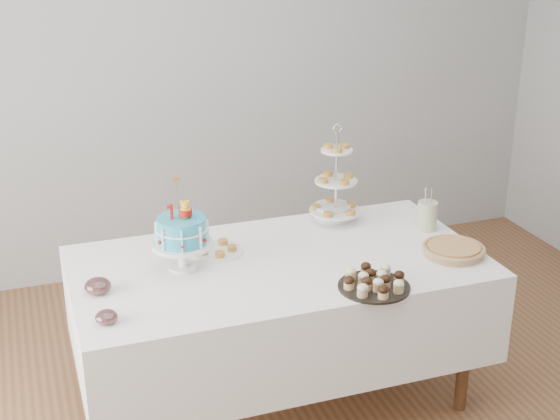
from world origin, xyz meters
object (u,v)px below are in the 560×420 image
object	(u,v)px
table	(279,304)
tiered_stand	(336,182)
cupcake_tray	(374,281)
jam_bowl_b	(98,286)
pie	(454,249)
utensil_pitcher	(427,215)
plate_stack	(332,212)
birthday_cake	(183,245)
pastry_plate	(217,249)
jam_bowl_a	(106,317)

from	to	relation	value
table	tiered_stand	distance (m)	0.73
table	cupcake_tray	xyz separation A→B (m)	(0.30, -0.40, 0.26)
cupcake_tray	jam_bowl_b	xyz separation A→B (m)	(-1.14, 0.35, -0.00)
jam_bowl_b	pie	bearing A→B (deg)	-5.78
table	utensil_pitcher	bearing A→B (deg)	7.01
plate_stack	birthday_cake	bearing A→B (deg)	-159.11
pie	pastry_plate	distance (m)	1.13
table	tiered_stand	bearing A→B (deg)	39.45
pie	birthday_cake	bearing A→B (deg)	167.48
tiered_stand	utensil_pitcher	size ratio (longest dim) A/B	2.30
cupcake_tray	jam_bowl_a	distance (m)	1.14
tiered_stand	utensil_pitcher	xyz separation A→B (m)	(0.40, -0.26, -0.14)
plate_stack	utensil_pitcher	world-z (taller)	utensil_pitcher
cupcake_tray	birthday_cake	bearing A→B (deg)	147.99
table	tiered_stand	world-z (taller)	tiered_stand
birthday_cake	pastry_plate	world-z (taller)	birthday_cake
tiered_stand	jam_bowl_b	bearing A→B (deg)	-162.26
jam_bowl_b	utensil_pitcher	bearing A→B (deg)	5.10
tiered_stand	jam_bowl_a	xyz separation A→B (m)	(-1.28, -0.68, -0.19)
table	utensil_pitcher	size ratio (longest dim) A/B	8.38
table	pastry_plate	size ratio (longest dim) A/B	7.60
jam_bowl_b	plate_stack	bearing A→B (deg)	19.21
table	pie	size ratio (longest dim) A/B	6.41
birthday_cake	tiered_stand	size ratio (longest dim) A/B	0.82
pie	jam_bowl_a	distance (m)	1.65
birthday_cake	pie	size ratio (longest dim) A/B	1.44
table	jam_bowl_b	world-z (taller)	jam_bowl_b
jam_bowl_a	cupcake_tray	bearing A→B (deg)	-4.03
birthday_cake	pie	xyz separation A→B (m)	(1.25, -0.28, -0.09)
cupcake_tray	pie	bearing A→B (deg)	20.05
cupcake_tray	pie	size ratio (longest dim) A/B	1.06
table	birthday_cake	size ratio (longest dim) A/B	4.45
jam_bowl_b	tiered_stand	bearing A→B (deg)	17.74
pie	plate_stack	xyz separation A→B (m)	(-0.37, 0.61, 0.01)
jam_bowl_a	jam_bowl_b	xyz separation A→B (m)	(0.00, 0.27, 0.01)
jam_bowl_a	pastry_plate	bearing A→B (deg)	40.41
birthday_cake	utensil_pitcher	xyz separation A→B (m)	(1.28, 0.04, -0.04)
pastry_plate	birthday_cake	bearing A→B (deg)	-147.62
table	jam_bowl_a	size ratio (longest dim) A/B	20.79
birthday_cake	cupcake_tray	bearing A→B (deg)	-19.53
cupcake_tray	tiered_stand	world-z (taller)	tiered_stand
table	cupcake_tray	world-z (taller)	cupcake_tray
pie	utensil_pitcher	distance (m)	0.32
pie	jam_bowl_a	xyz separation A→B (m)	(-1.65, -0.10, -0.00)
jam_bowl_a	jam_bowl_b	distance (m)	0.27
tiered_stand	jam_bowl_b	size ratio (longest dim) A/B	4.56
pie	utensil_pitcher	xyz separation A→B (m)	(0.03, 0.32, 0.05)
cupcake_tray	tiered_stand	bearing A→B (deg)	79.51
table	pastry_plate	xyz separation A→B (m)	(-0.25, 0.18, 0.24)
plate_stack	jam_bowl_a	world-z (taller)	plate_stack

